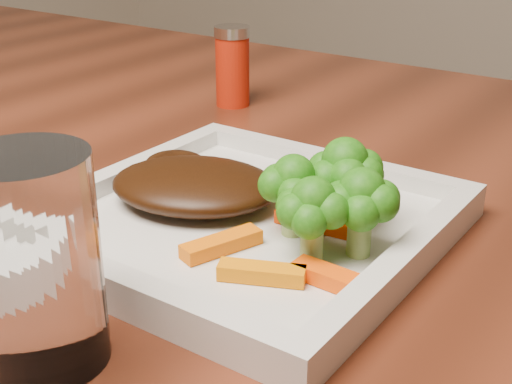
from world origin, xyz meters
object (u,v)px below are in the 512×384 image
Objects in this scene: plate at (245,227)px; spice_shaker at (232,66)px; steak at (195,185)px; drinking_glass at (35,263)px.

spice_shaker reaches higher than plate.
steak reaches higher than plate.
spice_shaker is 0.77× the size of drinking_glass.
drinking_glass is at bearing -75.76° from steak.
plate is 0.34m from spice_shaker.
plate is 0.05m from steak.
plate is at bearing 89.41° from drinking_glass.
plate is at bearing -3.12° from steak.
spice_shaker is at bearing 128.10° from plate.
plate is 2.25× the size of drinking_glass.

